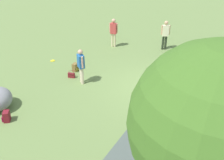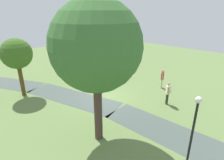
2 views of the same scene
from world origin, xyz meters
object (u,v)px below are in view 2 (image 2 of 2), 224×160
(young_tree_near_path, at_px, (17,54))
(spare_backpack_on_lawn, at_px, (123,79))
(woman_with_handbag, at_px, (111,73))
(lamp_post, at_px, (194,125))
(large_shade_tree, at_px, (96,47))
(passerby_on_path, at_px, (168,92))
(lawn_boulder, at_px, (93,69))
(man_near_boulder, at_px, (162,77))
(backpack_by_boulder, at_px, (85,72))
(handbag_on_grass, at_px, (116,79))
(frisbee_on_grass, at_px, (133,75))

(young_tree_near_path, height_order, spare_backpack_on_lawn, young_tree_near_path)
(woman_with_handbag, bearing_deg, lamp_post, 154.18)
(spare_backpack_on_lawn, bearing_deg, lamp_post, 147.31)
(large_shade_tree, distance_m, passerby_on_path, 7.24)
(lawn_boulder, relative_size, man_near_boulder, 0.90)
(backpack_by_boulder, xyz_separation_m, spare_backpack_on_lawn, (-4.13, -1.49, 0.00))
(young_tree_near_path, xyz_separation_m, man_near_boulder, (-7.21, -9.21, -2.38))
(woman_with_handbag, relative_size, backpack_by_boulder, 4.03)
(lamp_post, height_order, man_near_boulder, lamp_post)
(young_tree_near_path, xyz_separation_m, lamp_post, (-12.57, -2.40, -1.30))
(woman_with_handbag, bearing_deg, lawn_boulder, -10.86)
(lamp_post, bearing_deg, young_tree_near_path, 10.82)
(young_tree_near_path, bearing_deg, large_shade_tree, -174.61)
(lawn_boulder, distance_m, passerby_on_path, 9.54)
(lawn_boulder, xyz_separation_m, backpack_by_boulder, (0.14, 0.98, -0.22))
(lawn_boulder, xyz_separation_m, woman_with_handbag, (-3.48, 0.67, 0.52))
(handbag_on_grass, distance_m, backpack_by_boulder, 3.73)
(woman_with_handbag, distance_m, spare_backpack_on_lawn, 1.48)
(woman_with_handbag, height_order, backpack_by_boulder, woman_with_handbag)
(man_near_boulder, bearing_deg, woman_with_handbag, 27.89)
(large_shade_tree, height_order, lamp_post, large_shade_tree)
(woman_with_handbag, distance_m, frisbee_on_grass, 3.16)
(passerby_on_path, relative_size, handbag_on_grass, 4.52)
(lamp_post, distance_m, handbag_on_grass, 11.12)
(handbag_on_grass, distance_m, frisbee_on_grass, 2.30)
(spare_backpack_on_lawn, height_order, frisbee_on_grass, spare_backpack_on_lawn)
(spare_backpack_on_lawn, bearing_deg, large_shade_tree, 123.17)
(lawn_boulder, bearing_deg, woman_with_handbag, 169.14)
(woman_with_handbag, relative_size, man_near_boulder, 0.94)
(young_tree_near_path, distance_m, frisbee_on_grass, 11.10)
(lawn_boulder, bearing_deg, young_tree_near_path, 93.17)
(woman_with_handbag, bearing_deg, passerby_on_path, 178.27)
(lawn_boulder, height_order, frisbee_on_grass, lawn_boulder)
(passerby_on_path, bearing_deg, frisbee_on_grass, -29.39)
(woman_with_handbag, bearing_deg, spare_backpack_on_lawn, -113.42)
(woman_with_handbag, height_order, frisbee_on_grass, woman_with_handbag)
(lawn_boulder, xyz_separation_m, man_near_boulder, (-7.64, -1.53, 0.59))
(large_shade_tree, xyz_separation_m, spare_backpack_on_lawn, (4.83, -7.39, -4.76))
(handbag_on_grass, bearing_deg, large_shade_tree, 127.76)
(lawn_boulder, height_order, man_near_boulder, man_near_boulder)
(man_near_boulder, xyz_separation_m, passerby_on_path, (-1.85, 2.38, -0.00))
(lamp_post, relative_size, spare_backpack_on_lawn, 8.40)
(young_tree_near_path, bearing_deg, man_near_boulder, -128.09)
(handbag_on_grass, relative_size, backpack_by_boulder, 0.95)
(large_shade_tree, bearing_deg, frisbee_on_grass, -61.58)
(lawn_boulder, bearing_deg, large_shade_tree, 142.04)
(large_shade_tree, height_order, lawn_boulder, large_shade_tree)
(handbag_on_grass, relative_size, frisbee_on_grass, 1.57)
(lamp_post, xyz_separation_m, frisbee_on_grass, (9.16, -7.61, -2.07))
(lamp_post, distance_m, man_near_boulder, 8.72)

